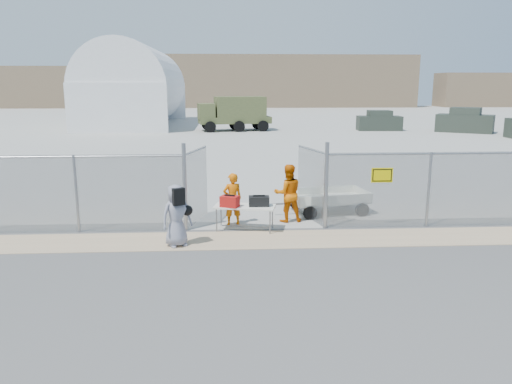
{
  "coord_description": "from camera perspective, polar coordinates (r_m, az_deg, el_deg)",
  "views": [
    {
      "loc": [
        -0.78,
        -11.77,
        4.1
      ],
      "look_at": [
        0.0,
        2.0,
        1.1
      ],
      "focal_mm": 35.0,
      "sensor_mm": 36.0,
      "label": 1
    }
  ],
  "objects": [
    {
      "name": "folding_table",
      "position": [
        14.2,
        -1.29,
        -2.99
      ],
      "size": [
        1.82,
        1.05,
        0.73
      ],
      "primitive_type": null,
      "rotation": [
        0.0,
        0.0,
        -0.21
      ],
      "color": "white",
      "rests_on": "ground"
    },
    {
      "name": "parked_vehicle_mid",
      "position": [
        46.71,
        22.77,
        7.56
      ],
      "size": [
        4.95,
        4.18,
        2.06
      ],
      "primitive_type": null,
      "rotation": [
        0.0,
        0.0,
        -0.57
      ],
      "color": "#2D362D",
      "rests_on": "ground"
    },
    {
      "name": "parked_vehicle_near",
      "position": [
        46.27,
        13.91,
        7.92
      ],
      "size": [
        3.95,
        2.01,
        1.73
      ],
      "primitive_type": null,
      "rotation": [
        0.0,
        0.0,
        -0.07
      ],
      "color": "#2D362D",
      "rests_on": "ground"
    },
    {
      "name": "black_duffel",
      "position": [
        14.05,
        0.34,
        -1.05
      ],
      "size": [
        0.58,
        0.35,
        0.28
      ],
      "primitive_type": "cube",
      "rotation": [
        0.0,
        0.0,
        -0.02
      ],
      "color": "black",
      "rests_on": "folding_table"
    },
    {
      "name": "quonset_hangar",
      "position": [
        52.58,
        -13.64,
        11.83
      ],
      "size": [
        9.0,
        18.0,
        8.0
      ],
      "primitive_type": null,
      "color": "white",
      "rests_on": "ground"
    },
    {
      "name": "utility_trailer",
      "position": [
        16.3,
        8.26,
        -1.03
      ],
      "size": [
        3.43,
        2.19,
        0.77
      ],
      "primitive_type": null,
      "rotation": [
        0.0,
        0.0,
        0.18
      ],
      "color": "white",
      "rests_on": "ground"
    },
    {
      "name": "distant_hills",
      "position": [
        89.96,
        0.44,
        12.53
      ],
      "size": [
        140.0,
        6.0,
        9.0
      ],
      "primitive_type": null,
      "color": "#7F684F",
      "rests_on": "ground"
    },
    {
      "name": "dirt_strip",
      "position": [
        13.43,
        0.24,
        -5.47
      ],
      "size": [
        44.0,
        1.6,
        0.01
      ],
      "primitive_type": "cube",
      "color": "tan",
      "rests_on": "ground"
    },
    {
      "name": "orange_bag",
      "position": [
        13.97,
        -3.02,
        -1.07
      ],
      "size": [
        0.58,
        0.49,
        0.31
      ],
      "primitive_type": "cube",
      "rotation": [
        0.0,
        0.0,
        -0.4
      ],
      "color": "red",
      "rests_on": "folding_table"
    },
    {
      "name": "tarmac_inside",
      "position": [
        53.93,
        -2.43,
        7.91
      ],
      "size": [
        160.0,
        80.0,
        0.01
      ],
      "primitive_type": "cube",
      "color": "#A6A59E",
      "rests_on": "ground"
    },
    {
      "name": "security_worker_left",
      "position": [
        14.67,
        -2.7,
        -0.82
      ],
      "size": [
        0.65,
        0.51,
        1.56
      ],
      "primitive_type": "imported",
      "rotation": [
        0.0,
        0.0,
        3.4
      ],
      "color": "#D96204",
      "rests_on": "ground"
    },
    {
      "name": "military_truck",
      "position": [
        44.58,
        -2.47,
        8.92
      ],
      "size": [
        6.55,
        3.25,
        2.99
      ],
      "primitive_type": null,
      "rotation": [
        0.0,
        0.0,
        0.15
      ],
      "color": "#525B31",
      "rests_on": "ground"
    },
    {
      "name": "ground",
      "position": [
        12.49,
        0.52,
        -6.9
      ],
      "size": [
        160.0,
        160.0,
        0.0
      ],
      "primitive_type": "plane",
      "color": "#424141"
    },
    {
      "name": "visitor",
      "position": [
        12.89,
        -9.08,
        -2.69
      ],
      "size": [
        0.94,
        0.82,
        1.62
      ],
      "primitive_type": "imported",
      "rotation": [
        0.0,
        0.0,
        0.47
      ],
      "color": "gray",
      "rests_on": "ground"
    },
    {
      "name": "chain_link_fence",
      "position": [
        14.11,
        0.0,
        0.0
      ],
      "size": [
        40.0,
        0.2,
        2.2
      ],
      "primitive_type": null,
      "color": "gray",
      "rests_on": "ground"
    },
    {
      "name": "security_worker_right",
      "position": [
        15.01,
        3.67,
        -0.15
      ],
      "size": [
        0.92,
        0.75,
        1.76
      ],
      "primitive_type": "imported",
      "rotation": [
        0.0,
        0.0,
        3.25
      ],
      "color": "#D96204",
      "rests_on": "ground"
    }
  ]
}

